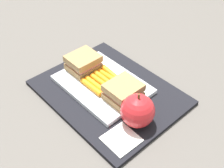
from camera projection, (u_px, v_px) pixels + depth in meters
name	position (u px, v px, depth m)	size (l,w,h in m)	color
ground_plane	(109.00, 94.00, 0.75)	(2.40, 2.40, 0.00)	#56514C
lunchbag_mat	(109.00, 92.00, 0.75)	(0.36, 0.28, 0.01)	black
food_tray	(102.00, 84.00, 0.76)	(0.23, 0.17, 0.01)	white
sandwich_half_left	(83.00, 63.00, 0.78)	(0.07, 0.08, 0.04)	#9E7A4C
sandwich_half_right	(123.00, 92.00, 0.70)	(0.07, 0.08, 0.04)	#9E7A4C
carrot_sticks_bundle	(102.00, 81.00, 0.75)	(0.08, 0.09, 0.02)	orange
apple	(138.00, 111.00, 0.64)	(0.08, 0.08, 0.09)	red
paper_napkin	(121.00, 139.00, 0.63)	(0.07, 0.07, 0.00)	white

